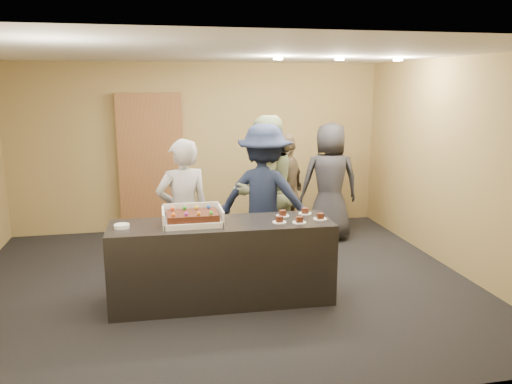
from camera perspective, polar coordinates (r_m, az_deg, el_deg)
room at (r=5.79m, az=-4.08°, el=2.15°), size 6.04×6.00×2.70m
serving_counter at (r=5.53m, az=-3.86°, el=-8.01°), size 2.42×0.76×0.90m
storage_cabinet at (r=8.16m, az=-11.91°, el=3.18°), size 1.01×0.15×2.23m
cake_box at (r=5.37m, az=-7.27°, el=-3.16°), size 0.63×0.44×0.18m
sheet_cake at (r=5.33m, az=-7.27°, el=-2.68°), size 0.54×0.37×0.11m
plate_stack at (r=5.36m, az=-15.10°, el=-3.78°), size 0.16×0.16×0.04m
slice_a at (r=5.38m, az=2.69°, el=-3.26°), size 0.15×0.15×0.07m
slice_b at (r=5.64m, az=3.07°, el=-2.54°), size 0.15×0.15×0.07m
slice_c at (r=5.39m, az=4.98°, el=-3.28°), size 0.15×0.15×0.07m
slice_d at (r=5.76m, az=5.63°, el=-2.27°), size 0.15×0.15×0.07m
slice_e at (r=5.55m, az=7.34°, el=-2.87°), size 0.15×0.15×0.07m
person_server_grey at (r=5.94m, az=-8.30°, el=-2.38°), size 0.72×0.56×1.75m
person_sage_man at (r=6.58m, az=0.97°, el=0.16°), size 1.20×1.11×1.97m
person_navy_man at (r=6.39m, az=0.97°, el=-0.62°), size 1.39×1.14×1.88m
person_brown_extra at (r=6.98m, az=3.42°, el=-0.25°), size 0.94×1.05×1.71m
person_dark_suit at (r=7.69m, az=8.41°, el=1.17°), size 0.95×0.68×1.80m
ceiling_spotlights at (r=6.59m, az=9.52°, el=14.76°), size 1.72×0.12×0.03m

